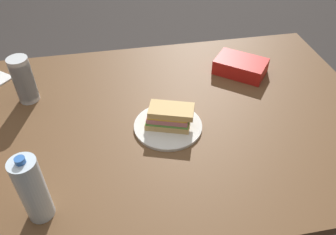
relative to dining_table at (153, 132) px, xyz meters
The scene contains 7 objects.
ground_plane 0.67m from the dining_table, ahead, with size 8.00×8.00×0.00m, color #383330.
dining_table is the anchor object (origin of this frame).
paper_plate 0.11m from the dining_table, 46.36° to the right, with size 0.27×0.27×0.01m, color white.
sandwich 0.15m from the dining_table, 43.96° to the right, with size 0.20×0.14×0.08m.
chip_bag 0.54m from the dining_table, 29.07° to the left, with size 0.23×0.15×0.07m, color red.
water_bottle_tall 0.57m from the dining_table, 137.23° to the right, with size 0.08×0.08×0.25m.
plastic_cup_stack 0.58m from the dining_table, 155.38° to the left, with size 0.08×0.08×0.20m.
Camera 1 is at (-0.13, -1.02, 1.65)m, focal length 36.29 mm.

